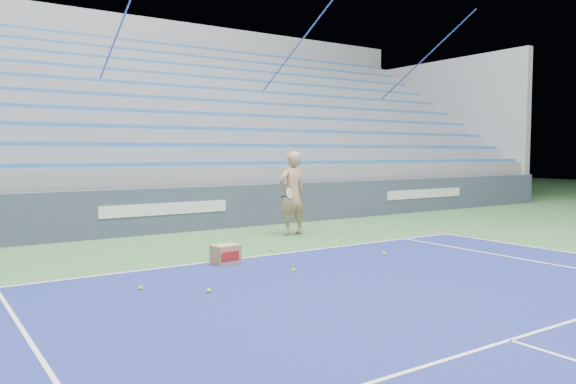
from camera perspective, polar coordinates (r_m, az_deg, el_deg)
name	(u,v)px	position (r m, az deg, el deg)	size (l,w,h in m)	color
sponsor_barrier	(164,210)	(13.92, -12.51, -1.83)	(30.00, 0.32, 1.10)	#3B445A
bleachers	(96,140)	(19.29, -18.88, 5.02)	(31.00, 9.15, 7.30)	gray
tennis_player	(292,193)	(13.22, 0.43, -0.14)	(0.97, 0.87, 1.98)	tan
ball_box	(226,254)	(9.91, -6.36, -6.32)	(0.49, 0.40, 0.34)	#A88151
tennis_ball_0	(341,240)	(12.34, 5.42, -4.92)	(0.07, 0.07, 0.07)	#BBF031
tennis_ball_1	(209,291)	(7.96, -8.05, -9.92)	(0.07, 0.07, 0.07)	#BBF031
tennis_ball_2	(141,288)	(8.29, -14.73, -9.44)	(0.07, 0.07, 0.07)	#BBF031
tennis_ball_3	(384,254)	(10.83, 9.74, -6.21)	(0.07, 0.07, 0.07)	#BBF031
tennis_ball_4	(294,271)	(9.20, 0.57, -7.98)	(0.07, 0.07, 0.07)	#BBF031
tennis_ball_5	(271,249)	(11.16, -1.70, -5.85)	(0.07, 0.07, 0.07)	#BBF031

